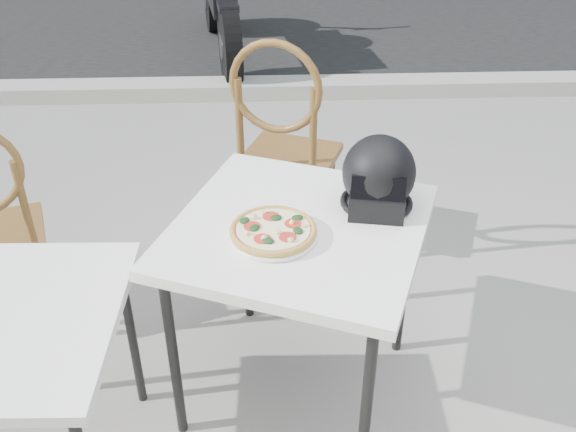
{
  "coord_description": "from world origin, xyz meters",
  "views": [
    {
      "loc": [
        -0.44,
        -1.8,
        1.97
      ],
      "look_at": [
        -0.37,
        -0.04,
        0.83
      ],
      "focal_mm": 40.0,
      "sensor_mm": 36.0,
      "label": 1
    }
  ],
  "objects_px": {
    "helmet": "(378,178)",
    "plate": "(273,235)",
    "cafe_chair_main": "(283,139)",
    "cafe_table_main": "(298,241)",
    "pizza": "(273,230)",
    "motorcycle": "(219,2)"
  },
  "relations": [
    {
      "from": "plate",
      "to": "pizza",
      "type": "distance_m",
      "value": 0.02
    },
    {
      "from": "pizza",
      "to": "cafe_chair_main",
      "type": "xyz_separation_m",
      "value": [
        0.07,
        1.01,
        -0.17
      ]
    },
    {
      "from": "plate",
      "to": "cafe_chair_main",
      "type": "xyz_separation_m",
      "value": [
        0.07,
        1.01,
        -0.15
      ]
    },
    {
      "from": "motorcycle",
      "to": "cafe_table_main",
      "type": "bearing_deg",
      "value": -91.72
    },
    {
      "from": "cafe_table_main",
      "to": "plate",
      "type": "bearing_deg",
      "value": -139.51
    },
    {
      "from": "cafe_table_main",
      "to": "helmet",
      "type": "relative_size",
      "value": 3.47
    },
    {
      "from": "plate",
      "to": "helmet",
      "type": "distance_m",
      "value": 0.42
    },
    {
      "from": "plate",
      "to": "helmet",
      "type": "height_order",
      "value": "helmet"
    },
    {
      "from": "cafe_table_main",
      "to": "pizza",
      "type": "relative_size",
      "value": 3.22
    },
    {
      "from": "pizza",
      "to": "cafe_table_main",
      "type": "bearing_deg",
      "value": 40.41
    },
    {
      "from": "plate",
      "to": "motorcycle",
      "type": "relative_size",
      "value": 0.16
    },
    {
      "from": "cafe_table_main",
      "to": "pizza",
      "type": "xyz_separation_m",
      "value": [
        -0.09,
        -0.07,
        0.1
      ]
    },
    {
      "from": "pizza",
      "to": "cafe_chair_main",
      "type": "distance_m",
      "value": 1.02
    },
    {
      "from": "motorcycle",
      "to": "helmet",
      "type": "bearing_deg",
      "value": -87.58
    },
    {
      "from": "pizza",
      "to": "plate",
      "type": "bearing_deg",
      "value": -96.94
    },
    {
      "from": "pizza",
      "to": "motorcycle",
      "type": "distance_m",
      "value": 4.12
    },
    {
      "from": "pizza",
      "to": "helmet",
      "type": "bearing_deg",
      "value": 25.8
    },
    {
      "from": "plate",
      "to": "cafe_chair_main",
      "type": "relative_size",
      "value": 0.31
    },
    {
      "from": "cafe_table_main",
      "to": "motorcycle",
      "type": "distance_m",
      "value": 4.05
    },
    {
      "from": "pizza",
      "to": "cafe_chair_main",
      "type": "bearing_deg",
      "value": 86.13
    },
    {
      "from": "cafe_table_main",
      "to": "plate",
      "type": "xyz_separation_m",
      "value": [
        -0.09,
        -0.07,
        0.08
      ]
    },
    {
      "from": "helmet",
      "to": "plate",
      "type": "bearing_deg",
      "value": -143.95
    }
  ]
}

